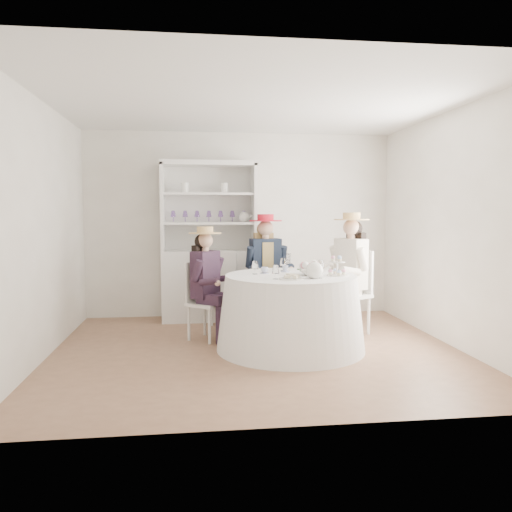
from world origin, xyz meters
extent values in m
plane|color=brown|center=(0.00, 0.00, 0.00)|extent=(4.50, 4.50, 0.00)
plane|color=white|center=(0.00, 0.00, 2.70)|extent=(4.50, 4.50, 0.00)
plane|color=silver|center=(0.00, 2.00, 1.35)|extent=(4.50, 0.00, 4.50)
plane|color=silver|center=(0.00, -2.00, 1.35)|extent=(4.50, 0.00, 4.50)
plane|color=silver|center=(-2.25, 0.00, 1.35)|extent=(0.00, 4.50, 4.50)
plane|color=silver|center=(2.25, 0.00, 1.35)|extent=(0.00, 4.50, 4.50)
cone|color=white|center=(0.38, 0.03, 0.41)|extent=(1.66, 1.66, 0.82)
cylinder|color=white|center=(0.38, 0.03, 0.83)|extent=(1.46, 1.46, 0.02)
cube|color=silver|center=(-0.47, 1.70, 0.50)|extent=(1.37, 0.61, 1.00)
cube|color=silver|center=(-0.47, 1.92, 1.60)|extent=(1.33, 0.16, 1.22)
cube|color=silver|center=(-0.47, 1.70, 2.21)|extent=(1.37, 0.61, 0.07)
cube|color=silver|center=(-1.11, 1.70, 1.60)|extent=(0.09, 0.50, 1.22)
cube|color=silver|center=(0.17, 1.70, 1.60)|extent=(0.09, 0.50, 1.22)
cube|color=silver|center=(-0.47, 1.70, 1.38)|extent=(1.27, 0.55, 0.03)
cube|color=silver|center=(-0.47, 1.70, 1.79)|extent=(1.27, 0.55, 0.03)
sphere|color=white|center=(0.02, 1.70, 1.47)|extent=(0.15, 0.15, 0.15)
cube|color=silver|center=(0.57, 1.69, 0.33)|extent=(0.52, 0.52, 0.66)
cylinder|color=black|center=(0.57, 1.69, 0.80)|extent=(0.35, 0.35, 0.28)
cube|color=silver|center=(-0.54, 0.56, 0.44)|extent=(0.55, 0.55, 0.04)
cylinder|color=silver|center=(-0.52, 0.34, 0.21)|extent=(0.03, 0.03, 0.43)
cylinder|color=silver|center=(-0.32, 0.58, 0.21)|extent=(0.03, 0.03, 0.43)
cylinder|color=silver|center=(-0.76, 0.54, 0.21)|extent=(0.03, 0.03, 0.43)
cylinder|color=silver|center=(-0.56, 0.78, 0.21)|extent=(0.03, 0.03, 0.43)
cube|color=silver|center=(-0.67, 0.67, 0.70)|extent=(0.25, 0.30, 0.48)
cube|color=black|center=(-0.55, 0.57, 0.79)|extent=(0.37, 0.39, 0.56)
cube|color=black|center=(-0.50, 0.42, 0.51)|extent=(0.34, 0.31, 0.12)
cylinder|color=black|center=(-0.40, 0.33, 0.22)|extent=(0.10, 0.10, 0.45)
cylinder|color=black|center=(-0.65, 0.39, 0.86)|extent=(0.19, 0.17, 0.27)
cube|color=black|center=(-0.39, 0.55, 0.51)|extent=(0.34, 0.31, 0.12)
cylinder|color=black|center=(-0.29, 0.47, 0.22)|extent=(0.10, 0.10, 0.45)
cylinder|color=black|center=(-0.40, 0.70, 0.86)|extent=(0.19, 0.17, 0.27)
cylinder|color=#D8A889|center=(-0.55, 0.57, 1.09)|extent=(0.09, 0.09, 0.08)
sphere|color=#D8A889|center=(-0.55, 0.57, 1.20)|extent=(0.18, 0.18, 0.18)
sphere|color=black|center=(-0.59, 0.60, 1.19)|extent=(0.18, 0.18, 0.18)
cube|color=black|center=(-0.61, 0.62, 0.96)|extent=(0.21, 0.23, 0.37)
cylinder|color=tan|center=(-0.55, 0.57, 1.29)|extent=(0.39, 0.39, 0.01)
cylinder|color=tan|center=(-0.55, 0.57, 1.33)|extent=(0.19, 0.19, 0.08)
cube|color=silver|center=(0.25, 1.08, 0.48)|extent=(0.49, 0.49, 0.04)
cylinder|color=silver|center=(0.11, 0.89, 0.24)|extent=(0.04, 0.04, 0.47)
cylinder|color=silver|center=(0.45, 0.94, 0.24)|extent=(0.04, 0.04, 0.47)
cylinder|color=silver|center=(0.06, 1.23, 0.24)|extent=(0.04, 0.04, 0.47)
cylinder|color=silver|center=(0.40, 1.28, 0.24)|extent=(0.04, 0.04, 0.47)
cube|color=silver|center=(0.22, 1.28, 0.77)|extent=(0.41, 0.10, 0.54)
cube|color=#192233|center=(0.25, 1.11, 0.88)|extent=(0.42, 0.27, 0.62)
cube|color=tan|center=(0.25, 1.11, 0.88)|extent=(0.19, 0.26, 0.54)
cube|color=#192233|center=(0.18, 0.94, 0.57)|extent=(0.20, 0.38, 0.13)
cylinder|color=#192233|center=(0.20, 0.79, 0.25)|extent=(0.11, 0.11, 0.49)
cylinder|color=#192233|center=(0.04, 1.03, 0.95)|extent=(0.12, 0.20, 0.29)
cube|color=#192233|center=(0.37, 0.97, 0.57)|extent=(0.20, 0.38, 0.13)
cylinder|color=#192233|center=(0.39, 0.82, 0.25)|extent=(0.11, 0.11, 0.49)
cylinder|color=#192233|center=(0.48, 1.10, 0.95)|extent=(0.12, 0.20, 0.29)
cylinder|color=#D8A889|center=(0.25, 1.11, 1.21)|extent=(0.10, 0.10, 0.09)
sphere|color=#D8A889|center=(0.25, 1.11, 1.33)|extent=(0.20, 0.20, 0.20)
sphere|color=tan|center=(0.24, 1.15, 1.31)|extent=(0.20, 0.20, 0.20)
cube|color=tan|center=(0.24, 1.19, 1.06)|extent=(0.27, 0.13, 0.41)
cylinder|color=red|center=(0.25, 1.11, 1.43)|extent=(0.43, 0.43, 0.01)
cylinder|color=red|center=(0.25, 1.11, 1.47)|extent=(0.21, 0.21, 0.09)
cube|color=silver|center=(1.25, 0.64, 0.49)|extent=(0.59, 0.59, 0.04)
cylinder|color=silver|center=(1.02, 0.71, 0.24)|extent=(0.04, 0.04, 0.48)
cylinder|color=silver|center=(1.18, 0.40, 0.24)|extent=(0.04, 0.04, 0.48)
cylinder|color=silver|center=(1.32, 0.87, 0.24)|extent=(0.04, 0.04, 0.48)
cylinder|color=silver|center=(1.49, 0.57, 0.24)|extent=(0.04, 0.04, 0.48)
cube|color=silver|center=(1.42, 0.73, 0.78)|extent=(0.22, 0.38, 0.54)
cube|color=#EEE3CF|center=(1.27, 0.65, 0.89)|extent=(0.38, 0.45, 0.63)
cube|color=#EEE3CF|center=(1.09, 0.66, 0.58)|extent=(0.39, 0.30, 0.13)
cylinder|color=#EEE3CF|center=(0.96, 0.59, 0.25)|extent=(0.11, 0.11, 0.50)
cylinder|color=#EEE3CF|center=(1.13, 0.83, 0.97)|extent=(0.21, 0.18, 0.30)
cube|color=#EEE3CF|center=(1.18, 0.49, 0.58)|extent=(0.39, 0.30, 0.13)
cylinder|color=#EEE3CF|center=(1.05, 0.42, 0.25)|extent=(0.11, 0.11, 0.50)
cylinder|color=#EEE3CF|center=(1.34, 0.43, 0.97)|extent=(0.21, 0.18, 0.30)
cylinder|color=#D8A889|center=(1.27, 0.65, 1.23)|extent=(0.10, 0.10, 0.09)
sphere|color=#D8A889|center=(1.27, 0.65, 1.35)|extent=(0.21, 0.21, 0.21)
sphere|color=black|center=(1.31, 0.67, 1.33)|extent=(0.21, 0.21, 0.21)
cube|color=black|center=(1.35, 0.69, 1.08)|extent=(0.20, 0.27, 0.41)
cylinder|color=tan|center=(1.27, 0.65, 1.45)|extent=(0.43, 0.43, 0.01)
cylinder|color=tan|center=(1.27, 0.65, 1.49)|extent=(0.22, 0.22, 0.09)
cube|color=silver|center=(-0.23, 1.36, 0.48)|extent=(0.57, 0.57, 0.04)
cylinder|color=silver|center=(0.00, 1.44, 0.23)|extent=(0.04, 0.04, 0.47)
cylinder|color=silver|center=(-0.30, 1.59, 0.23)|extent=(0.04, 0.04, 0.47)
cylinder|color=silver|center=(-0.15, 1.13, 0.23)|extent=(0.04, 0.04, 0.47)
cylinder|color=silver|center=(-0.46, 1.29, 0.23)|extent=(0.04, 0.04, 0.47)
cube|color=silver|center=(-0.31, 1.19, 0.77)|extent=(0.38, 0.21, 0.53)
imported|color=white|center=(0.11, 0.19, 0.87)|extent=(0.09, 0.09, 0.07)
imported|color=white|center=(0.37, 0.31, 0.88)|extent=(0.09, 0.09, 0.07)
imported|color=white|center=(0.63, 0.18, 0.88)|extent=(0.10, 0.10, 0.08)
imported|color=white|center=(0.58, -0.05, 0.87)|extent=(0.23, 0.23, 0.05)
sphere|color=pink|center=(0.66, 0.02, 0.94)|extent=(0.08, 0.08, 0.08)
sphere|color=white|center=(0.65, 0.05, 0.94)|extent=(0.08, 0.08, 0.08)
sphere|color=pink|center=(0.62, 0.07, 0.94)|extent=(0.08, 0.08, 0.08)
sphere|color=white|center=(0.58, 0.08, 0.94)|extent=(0.08, 0.08, 0.08)
sphere|color=pink|center=(0.55, 0.06, 0.94)|extent=(0.08, 0.08, 0.08)
sphere|color=white|center=(0.53, 0.03, 0.94)|extent=(0.08, 0.08, 0.08)
sphere|color=pink|center=(0.53, 0.00, 0.94)|extent=(0.08, 0.08, 0.08)
sphere|color=white|center=(0.55, -0.03, 0.94)|extent=(0.08, 0.08, 0.08)
sphere|color=pink|center=(0.58, -0.05, 0.94)|extent=(0.08, 0.08, 0.08)
sphere|color=white|center=(0.62, -0.04, 0.94)|extent=(0.08, 0.08, 0.08)
sphere|color=pink|center=(0.65, -0.02, 0.94)|extent=(0.08, 0.08, 0.08)
sphere|color=white|center=(0.57, -0.29, 0.92)|extent=(0.19, 0.19, 0.19)
cylinder|color=white|center=(0.69, -0.29, 0.93)|extent=(0.11, 0.03, 0.09)
cylinder|color=white|center=(0.57, -0.29, 1.02)|extent=(0.04, 0.04, 0.02)
cylinder|color=white|center=(0.32, -0.33, 0.85)|extent=(0.26, 0.26, 0.01)
cube|color=beige|center=(0.27, -0.35, 0.87)|extent=(0.06, 0.04, 0.03)
cube|color=beige|center=(0.32, -0.33, 0.88)|extent=(0.07, 0.06, 0.03)
cube|color=beige|center=(0.37, -0.31, 0.87)|extent=(0.07, 0.07, 0.03)
cube|color=beige|center=(0.30, -0.29, 0.88)|extent=(0.07, 0.07, 0.03)
cube|color=beige|center=(0.35, -0.37, 0.87)|extent=(0.07, 0.07, 0.03)
cylinder|color=white|center=(0.87, -0.11, 0.85)|extent=(0.23, 0.23, 0.01)
cylinder|color=white|center=(0.87, -0.11, 0.92)|extent=(0.02, 0.02, 0.15)
cylinder|color=white|center=(0.87, -0.11, 0.99)|extent=(0.17, 0.17, 0.01)
camera|label=1|loc=(-0.68, -5.40, 1.53)|focal=35.00mm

